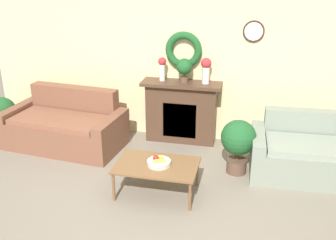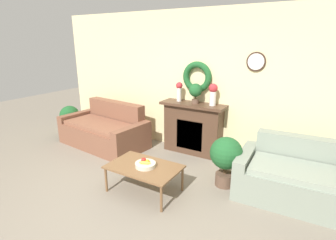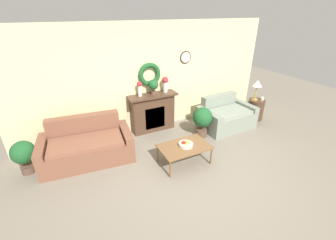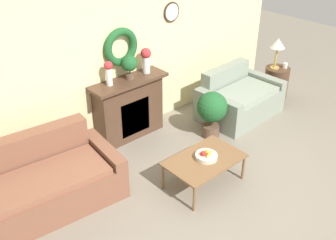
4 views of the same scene
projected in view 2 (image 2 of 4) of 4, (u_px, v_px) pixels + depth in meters
The scene contains 12 objects.
ground_plane at pixel (123, 212), 3.39m from camera, with size 16.00×16.00×0.00m, color gray.
wall_back at pixel (202, 83), 4.97m from camera, with size 6.80×0.18×2.70m.
fireplace at pixel (193, 128), 5.08m from camera, with size 1.25×0.41×1.00m.
couch_left at pixel (105, 131), 5.53m from camera, with size 1.93×1.14×0.88m.
loveseat_right at pixel (291, 177), 3.66m from camera, with size 1.46×0.98×0.82m.
coffee_table at pixel (144, 168), 3.77m from camera, with size 1.03×0.66×0.41m.
fruit_bowl at pixel (145, 164), 3.74m from camera, with size 0.30×0.30×0.12m.
vase_on_mantel_left at pixel (179, 90), 5.04m from camera, with size 0.13×0.13×0.37m.
vase_on_mantel_right at pixel (213, 93), 4.70m from camera, with size 0.16×0.16×0.40m.
potted_plant_on_mantel at pixel (196, 91), 4.84m from camera, with size 0.25×0.25×0.38m.
potted_plant_floor_by_couch at pixel (70, 117), 6.10m from camera, with size 0.45×0.45×0.69m.
potted_plant_floor_by_loveseat at pixel (226, 156), 3.90m from camera, with size 0.48×0.48×0.78m.
Camera 2 is at (1.98, -2.20, 2.13)m, focal length 28.00 mm.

